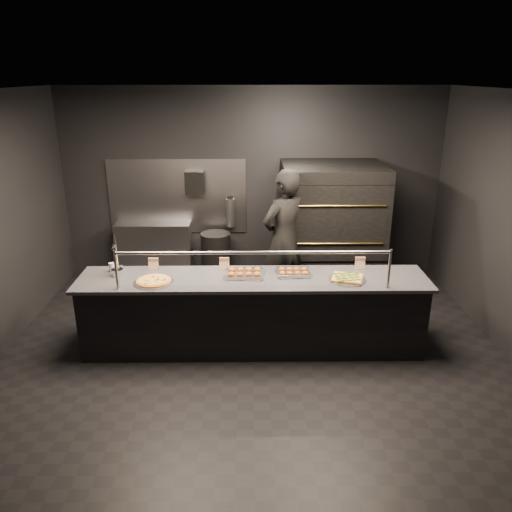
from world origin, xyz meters
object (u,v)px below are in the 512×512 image
service_counter (253,313)px  beer_tap (117,263)px  towel_dispenser (195,182)px  square_pizza (347,278)px  worker (284,239)px  slider_tray_a (244,273)px  pizza_oven (331,226)px  fire_extinguisher (230,212)px  prep_shelf (154,250)px  trash_bin (216,257)px  round_pizza (154,281)px  slider_tray_b (293,272)px

service_counter → beer_tap: beer_tap is taller
towel_dispenser → square_pizza: (1.99, -2.47, -0.61)m
beer_tap → worker: (2.04, 1.15, -0.09)m
slider_tray_a → square_pizza: slider_tray_a is taller
pizza_oven → worker: size_ratio=0.97×
fire_extinguisher → square_pizza: (1.44, -2.48, -0.12)m
prep_shelf → square_pizza: 3.64m
beer_tap → trash_bin: bearing=63.4°
prep_shelf → square_pizza: bearing=-41.7°
beer_tap → square_pizza: (2.69, -0.17, -0.13)m
slider_tray_a → worker: worker is taller
prep_shelf → towel_dispenser: (0.70, 0.07, 1.10)m
square_pizza → prep_shelf: bearing=138.3°
pizza_oven → slider_tray_a: pizza_oven is taller
round_pizza → square_pizza: bearing=1.2°
slider_tray_a → pizza_oven: bearing=54.5°
round_pizza → slider_tray_a: (1.04, 0.21, 0.01)m
square_pizza → trash_bin: (-1.67, 2.20, -0.54)m
slider_tray_a → square_pizza: 1.20m
slider_tray_a → square_pizza: size_ratio=1.16×
beer_tap → square_pizza: size_ratio=1.24×
slider_tray_a → square_pizza: (1.19, -0.16, -0.01)m
towel_dispenser → round_pizza: size_ratio=0.77×
towel_dispenser → trash_bin: size_ratio=0.44×
slider_tray_b → towel_dispenser: bearing=121.2°
prep_shelf → trash_bin: size_ratio=1.52×
trash_bin → square_pizza: bearing=-52.9°
beer_tap → slider_tray_a: bearing=-0.3°
round_pizza → towel_dispenser: bearing=84.6°
trash_bin → round_pizza: bearing=-103.8°
prep_shelf → trash_bin: bearing=-10.8°
round_pizza → trash_bin: bearing=76.2°
fire_extinguisher → round_pizza: 2.65m
beer_tap → worker: worker is taller
service_counter → pizza_oven: 2.30m
beer_tap → slider_tray_a: beer_tap is taller
fire_extinguisher → trash_bin: fire_extinguisher is taller
towel_dispenser → square_pizza: bearing=-51.1°
beer_tap → prep_shelf: bearing=90.0°
service_counter → beer_tap: bearing=176.8°
fire_extinguisher → round_pizza: (-0.79, -2.53, -0.12)m
slider_tray_a → slider_tray_b: 0.58m
slider_tray_a → slider_tray_b: slider_tray_a is taller
slider_tray_b → worker: (-0.04, 1.13, 0.04)m
round_pizza → square_pizza: size_ratio=1.05×
towel_dispenser → square_pizza: 3.23m
prep_shelf → square_pizza: size_ratio=2.77×
fire_extinguisher → trash_bin: 0.76m
round_pizza → worker: (1.57, 1.36, 0.05)m
towel_dispenser → trash_bin: bearing=-39.5°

